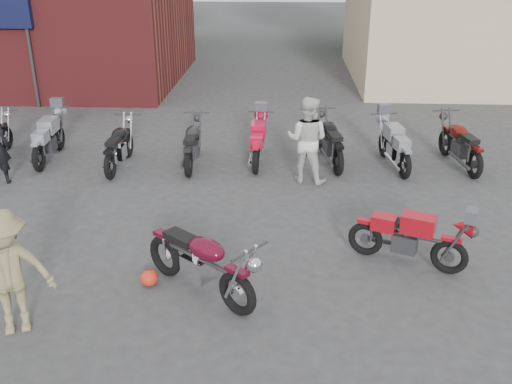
{
  "coord_description": "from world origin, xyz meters",
  "views": [
    {
      "loc": [
        0.97,
        -7.06,
        4.71
      ],
      "look_at": [
        0.52,
        1.63,
        0.9
      ],
      "focal_mm": 40.0,
      "sensor_mm": 36.0,
      "label": 1
    }
  ],
  "objects_px": {
    "vintage_motorcycle": "(201,258)",
    "person_light": "(307,140)",
    "row_bike_2": "(119,144)",
    "row_bike_4": "(258,140)",
    "row_bike_5": "(330,138)",
    "sportbike": "(410,235)",
    "row_bike_3": "(193,142)",
    "row_bike_6": "(394,143)",
    "helmet": "(149,278)",
    "row_bike_1": "(48,136)",
    "person_tan": "(7,273)",
    "row_bike_7": "(460,141)"
  },
  "relations": [
    {
      "from": "row_bike_2",
      "to": "row_bike_4",
      "type": "bearing_deg",
      "value": -80.77
    },
    {
      "from": "person_light",
      "to": "row_bike_2",
      "type": "relative_size",
      "value": 0.95
    },
    {
      "from": "row_bike_2",
      "to": "row_bike_6",
      "type": "relative_size",
      "value": 0.99
    },
    {
      "from": "helmet",
      "to": "row_bike_6",
      "type": "xyz_separation_m",
      "value": [
        4.46,
        5.2,
        0.44
      ]
    },
    {
      "from": "vintage_motorcycle",
      "to": "row_bike_2",
      "type": "relative_size",
      "value": 1.08
    },
    {
      "from": "vintage_motorcycle",
      "to": "row_bike_7",
      "type": "height_order",
      "value": "vintage_motorcycle"
    },
    {
      "from": "sportbike",
      "to": "row_bike_6",
      "type": "xyz_separation_m",
      "value": [
        0.5,
        4.38,
        0.04
      ]
    },
    {
      "from": "sportbike",
      "to": "person_tan",
      "type": "height_order",
      "value": "person_tan"
    },
    {
      "from": "row_bike_3",
      "to": "row_bike_6",
      "type": "height_order",
      "value": "row_bike_3"
    },
    {
      "from": "row_bike_4",
      "to": "row_bike_3",
      "type": "bearing_deg",
      "value": 101.0
    },
    {
      "from": "vintage_motorcycle",
      "to": "person_light",
      "type": "distance_m",
      "value": 4.74
    },
    {
      "from": "vintage_motorcycle",
      "to": "row_bike_7",
      "type": "distance_m",
      "value": 7.55
    },
    {
      "from": "row_bike_1",
      "to": "vintage_motorcycle",
      "type": "bearing_deg",
      "value": -144.73
    },
    {
      "from": "row_bike_2",
      "to": "person_tan",
      "type": "bearing_deg",
      "value": -176.76
    },
    {
      "from": "helmet",
      "to": "row_bike_5",
      "type": "xyz_separation_m",
      "value": [
        3.03,
        5.37,
        0.47
      ]
    },
    {
      "from": "person_tan",
      "to": "row_bike_4",
      "type": "relative_size",
      "value": 0.91
    },
    {
      "from": "helmet",
      "to": "person_light",
      "type": "relative_size",
      "value": 0.15
    },
    {
      "from": "row_bike_2",
      "to": "row_bike_6",
      "type": "height_order",
      "value": "row_bike_6"
    },
    {
      "from": "vintage_motorcycle",
      "to": "helmet",
      "type": "relative_size",
      "value": 7.76
    },
    {
      "from": "row_bike_1",
      "to": "row_bike_6",
      "type": "distance_m",
      "value": 7.99
    },
    {
      "from": "vintage_motorcycle",
      "to": "row_bike_3",
      "type": "relative_size",
      "value": 1.07
    },
    {
      "from": "person_tan",
      "to": "row_bike_5",
      "type": "height_order",
      "value": "person_tan"
    },
    {
      "from": "vintage_motorcycle",
      "to": "row_bike_5",
      "type": "xyz_separation_m",
      "value": [
        2.21,
        5.57,
        -0.01
      ]
    },
    {
      "from": "sportbike",
      "to": "row_bike_3",
      "type": "distance_m",
      "value": 5.88
    },
    {
      "from": "person_light",
      "to": "row_bike_4",
      "type": "height_order",
      "value": "person_light"
    },
    {
      "from": "sportbike",
      "to": "row_bike_7",
      "type": "xyz_separation_m",
      "value": [
        1.99,
        4.51,
        0.07
      ]
    },
    {
      "from": "vintage_motorcycle",
      "to": "person_tan",
      "type": "bearing_deg",
      "value": -118.93
    },
    {
      "from": "person_tan",
      "to": "row_bike_7",
      "type": "relative_size",
      "value": 0.85
    },
    {
      "from": "row_bike_1",
      "to": "row_bike_2",
      "type": "bearing_deg",
      "value": -105.92
    },
    {
      "from": "row_bike_1",
      "to": "row_bike_5",
      "type": "relative_size",
      "value": 0.97
    },
    {
      "from": "vintage_motorcycle",
      "to": "helmet",
      "type": "height_order",
      "value": "vintage_motorcycle"
    },
    {
      "from": "sportbike",
      "to": "row_bike_5",
      "type": "xyz_separation_m",
      "value": [
        -0.94,
        4.55,
        0.07
      ]
    },
    {
      "from": "row_bike_3",
      "to": "row_bike_1",
      "type": "bearing_deg",
      "value": 85.62
    },
    {
      "from": "row_bike_3",
      "to": "row_bike_7",
      "type": "bearing_deg",
      "value": -88.73
    },
    {
      "from": "row_bike_5",
      "to": "row_bike_3",
      "type": "bearing_deg",
      "value": 86.14
    },
    {
      "from": "row_bike_2",
      "to": "row_bike_5",
      "type": "bearing_deg",
      "value": -82.89
    },
    {
      "from": "row_bike_1",
      "to": "row_bike_2",
      "type": "height_order",
      "value": "row_bike_1"
    },
    {
      "from": "row_bike_6",
      "to": "row_bike_2",
      "type": "bearing_deg",
      "value": 84.19
    },
    {
      "from": "person_light",
      "to": "row_bike_5",
      "type": "xyz_separation_m",
      "value": [
        0.57,
        1.13,
        -0.32
      ]
    },
    {
      "from": "helmet",
      "to": "row_bike_6",
      "type": "bearing_deg",
      "value": 49.35
    },
    {
      "from": "person_light",
      "to": "row_bike_5",
      "type": "height_order",
      "value": "person_light"
    },
    {
      "from": "helmet",
      "to": "row_bike_4",
      "type": "relative_size",
      "value": 0.14
    },
    {
      "from": "vintage_motorcycle",
      "to": "row_bike_3",
      "type": "bearing_deg",
      "value": 138.85
    },
    {
      "from": "row_bike_2",
      "to": "row_bike_4",
      "type": "distance_m",
      "value": 3.16
    },
    {
      "from": "row_bike_5",
      "to": "row_bike_6",
      "type": "relative_size",
      "value": 1.06
    },
    {
      "from": "row_bike_1",
      "to": "row_bike_3",
      "type": "height_order",
      "value": "row_bike_1"
    },
    {
      "from": "person_light",
      "to": "row_bike_6",
      "type": "xyz_separation_m",
      "value": [
        2.01,
        0.96,
        -0.36
      ]
    },
    {
      "from": "row_bike_4",
      "to": "person_light",
      "type": "bearing_deg",
      "value": -133.05
    },
    {
      "from": "helmet",
      "to": "row_bike_5",
      "type": "height_order",
      "value": "row_bike_5"
    },
    {
      "from": "row_bike_4",
      "to": "row_bike_5",
      "type": "relative_size",
      "value": 0.93
    }
  ]
}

